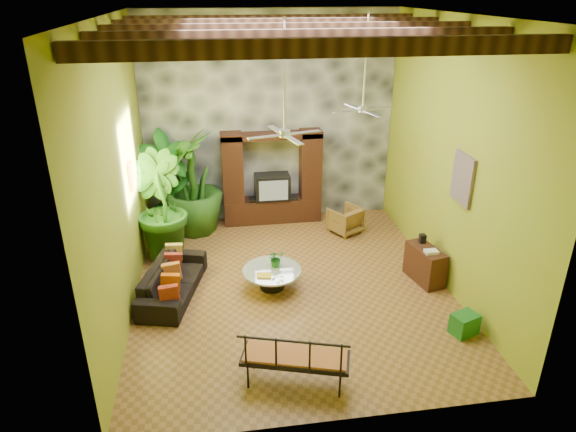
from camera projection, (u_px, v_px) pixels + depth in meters
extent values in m
plane|color=brown|center=(292.00, 286.00, 10.16)|extent=(7.00, 7.00, 0.00)
cube|color=silver|center=(293.00, 15.00, 8.11)|extent=(6.00, 7.00, 0.02)
cube|color=#9B9623|center=(269.00, 119.00, 12.29)|extent=(6.00, 0.02, 5.00)
cube|color=#9B9623|center=(119.00, 174.00, 8.72)|extent=(0.02, 7.00, 5.00)
cube|color=#9B9623|center=(451.00, 158.00, 9.55)|extent=(0.02, 7.00, 5.00)
cube|color=#36383D|center=(270.00, 120.00, 12.24)|extent=(5.98, 0.10, 4.98)
cube|color=#361E11|center=(329.00, 48.00, 5.85)|extent=(5.95, 0.16, 0.22)
cube|color=#361E11|center=(308.00, 37.00, 7.03)|extent=(5.95, 0.16, 0.22)
cube|color=#361E11|center=(293.00, 30.00, 8.20)|extent=(5.95, 0.16, 0.22)
cube|color=#361E11|center=(282.00, 24.00, 9.37)|extent=(5.95, 0.16, 0.22)
cube|color=#361E11|center=(273.00, 20.00, 10.54)|extent=(5.95, 0.16, 0.22)
cube|color=black|center=(272.00, 209.00, 12.87)|extent=(2.40, 0.50, 0.60)
cube|color=black|center=(233.00, 174.00, 12.33)|extent=(0.50, 0.48, 2.00)
cube|color=black|center=(310.00, 170.00, 12.59)|extent=(0.50, 0.48, 2.00)
cube|color=black|center=(271.00, 136.00, 12.09)|extent=(2.40, 0.48, 0.12)
cube|color=black|center=(272.00, 187.00, 12.59)|extent=(0.85, 0.52, 0.62)
cube|color=#8C99A8|center=(274.00, 191.00, 12.35)|extent=(0.70, 0.02, 0.50)
cylinder|color=silver|center=(284.00, 78.00, 8.09)|extent=(0.04, 0.04, 1.80)
cylinder|color=silver|center=(285.00, 133.00, 8.46)|extent=(0.18, 0.18, 0.12)
cube|color=silver|center=(304.00, 132.00, 8.60)|extent=(0.58, 0.26, 0.01)
cube|color=silver|center=(276.00, 130.00, 8.77)|extent=(0.26, 0.58, 0.01)
cube|color=silver|center=(264.00, 137.00, 8.33)|extent=(0.58, 0.26, 0.01)
cube|color=silver|center=(294.00, 140.00, 8.17)|extent=(0.26, 0.58, 0.01)
cylinder|color=silver|center=(366.00, 62.00, 9.78)|extent=(0.04, 0.04, 1.80)
cylinder|color=silver|center=(363.00, 109.00, 10.15)|extent=(0.18, 0.18, 0.12)
cube|color=silver|center=(378.00, 108.00, 10.29)|extent=(0.58, 0.26, 0.01)
cube|color=silver|center=(354.00, 106.00, 10.46)|extent=(0.26, 0.58, 0.01)
cube|color=silver|center=(347.00, 112.00, 10.02)|extent=(0.58, 0.26, 0.01)
cube|color=silver|center=(373.00, 114.00, 9.86)|extent=(0.26, 0.58, 0.01)
cube|color=gold|center=(131.00, 176.00, 9.79)|extent=(0.06, 0.32, 0.55)
cube|color=#2A5F9C|center=(463.00, 179.00, 9.08)|extent=(0.06, 0.70, 0.90)
imported|color=black|center=(173.00, 280.00, 9.76)|extent=(1.31, 2.23, 0.61)
imported|color=olive|center=(345.00, 220.00, 12.26)|extent=(0.93, 0.94, 0.63)
imported|color=#1C671B|center=(168.00, 184.00, 11.82)|extent=(1.56, 1.36, 2.49)
imported|color=#29651A|center=(158.00, 207.00, 10.80)|extent=(1.63, 1.66, 2.34)
imported|color=#295D18|center=(192.00, 183.00, 11.96)|extent=(1.37, 1.37, 2.45)
cylinder|color=black|center=(272.00, 279.00, 10.03)|extent=(0.48, 0.48, 0.36)
cylinder|color=silver|center=(272.00, 271.00, 9.95)|extent=(1.15, 1.15, 0.04)
imported|color=#1C6219|center=(276.00, 258.00, 10.00)|extent=(0.37, 0.34, 0.34)
cube|color=yellow|center=(264.00, 276.00, 9.71)|extent=(0.31, 0.25, 0.03)
cube|color=black|center=(295.00, 358.00, 7.50)|extent=(1.66, 0.96, 0.06)
cube|color=#B0612F|center=(295.00, 356.00, 7.48)|extent=(1.57, 0.89, 0.06)
cube|color=black|center=(299.00, 356.00, 7.13)|extent=(1.52, 0.50, 0.54)
cube|color=#311E0F|center=(425.00, 264.00, 10.21)|extent=(0.59, 0.97, 0.72)
cube|color=#228026|center=(464.00, 324.00, 8.69)|extent=(0.51, 0.45, 0.37)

